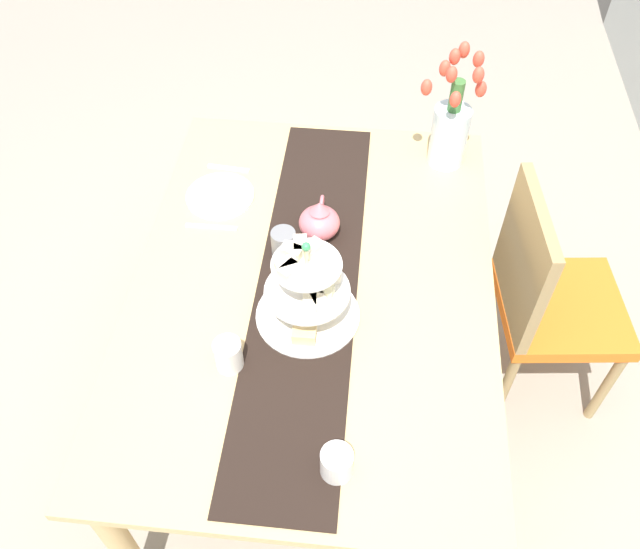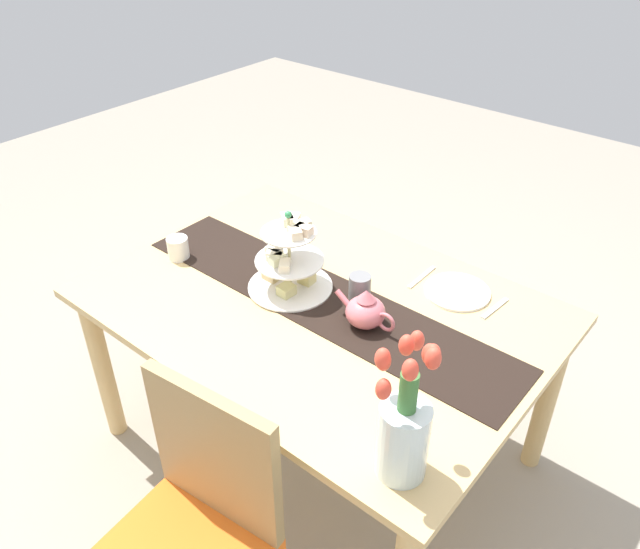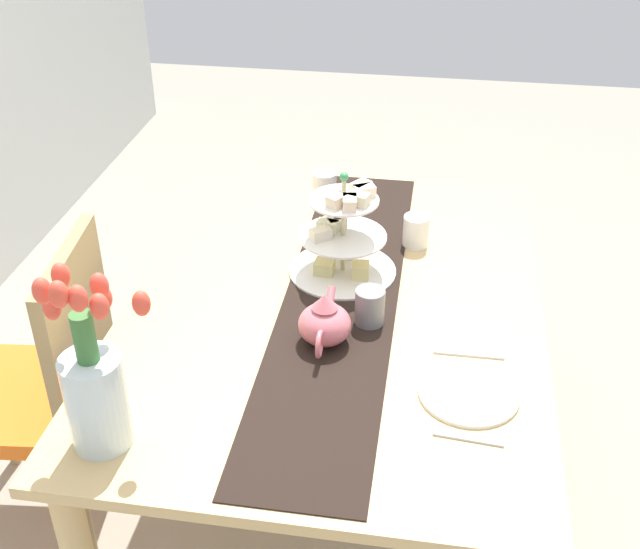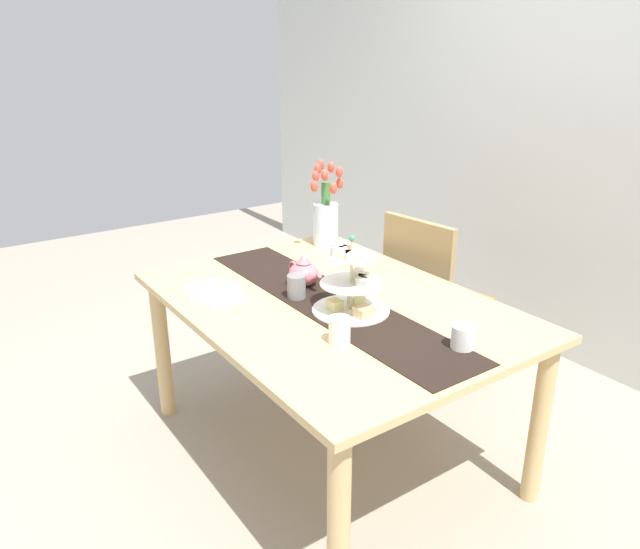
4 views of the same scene
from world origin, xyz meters
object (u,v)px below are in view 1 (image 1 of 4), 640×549
at_px(tiered_cake_stand, 307,294).
at_px(mug_grey, 284,244).
at_px(dinner_plate_left, 220,196).
at_px(knife_left, 211,227).
at_px(cream_jug, 337,463).
at_px(mug_white_text, 228,355).
at_px(tulip_vase, 451,125).
at_px(fork_left, 228,168).
at_px(teapot, 319,221).
at_px(dining_table, 313,301).
at_px(chair_left, 546,296).

height_order(tiered_cake_stand, mug_grey, tiered_cake_stand).
bearing_deg(tiered_cake_stand, dinner_plate_left, -143.38).
height_order(tiered_cake_stand, knife_left, tiered_cake_stand).
distance_m(tiered_cake_stand, cream_jug, 0.47).
bearing_deg(dinner_plate_left, mug_white_text, 13.76).
distance_m(tulip_vase, mug_grey, 0.72).
xyz_separation_m(tulip_vase, mug_white_text, (0.92, -0.60, -0.11)).
distance_m(fork_left, mug_grey, 0.46).
bearing_deg(cream_jug, dinner_plate_left, -152.89).
distance_m(teapot, mug_white_text, 0.55).
xyz_separation_m(mug_grey, mug_white_text, (0.41, -0.09, -0.00)).
bearing_deg(teapot, knife_left, -89.26).
bearing_deg(tulip_vase, dining_table, -33.83).
distance_m(tiered_cake_stand, mug_grey, 0.26).
xyz_separation_m(chair_left, mug_grey, (0.10, -0.87, 0.27)).
bearing_deg(mug_white_text, knife_left, -162.53).
relative_size(cream_jug, mug_white_text, 0.89).
relative_size(tiered_cake_stand, cream_jug, 3.58).
distance_m(cream_jug, fork_left, 1.17).
bearing_deg(teapot, tulip_vase, 135.09).
xyz_separation_m(chair_left, fork_left, (-0.28, -1.12, 0.22)).
bearing_deg(mug_white_text, tulip_vase, 146.98).
xyz_separation_m(tiered_cake_stand, fork_left, (-0.62, -0.35, -0.11)).
distance_m(dinner_plate_left, mug_white_text, 0.67).
distance_m(tiered_cake_stand, tulip_vase, 0.85).
bearing_deg(tulip_vase, tiered_cake_stand, -28.80).
xyz_separation_m(tulip_vase, knife_left, (0.41, -0.76, -0.15)).
height_order(fork_left, mug_white_text, mug_white_text).
bearing_deg(mug_white_text, dinner_plate_left, -166.24).
height_order(tulip_vase, mug_grey, tulip_vase).
bearing_deg(teapot, mug_grey, -45.35).
height_order(dining_table, tiered_cake_stand, tiered_cake_stand).
bearing_deg(dinner_plate_left, tulip_vase, 109.42).
bearing_deg(mug_grey, dining_table, 45.13).
height_order(teapot, fork_left, teapot).
bearing_deg(tulip_vase, chair_left, 42.08).
bearing_deg(knife_left, mug_grey, 69.45).
relative_size(teapot, mug_grey, 2.51).
xyz_separation_m(fork_left, knife_left, (0.29, 0.00, 0.00)).
bearing_deg(tiered_cake_stand, chair_left, 113.48).
distance_m(dining_table, dinner_plate_left, 0.50).
distance_m(tiered_cake_stand, teapot, 0.34).
bearing_deg(tulip_vase, cream_jug, -13.40).
distance_m(chair_left, mug_white_text, 1.13).
bearing_deg(mug_grey, cream_jug, 17.94).
distance_m(chair_left, teapot, 0.82).
bearing_deg(teapot, dining_table, 0.00).
xyz_separation_m(dining_table, cream_jug, (0.59, 0.12, 0.13)).
relative_size(fork_left, mug_grey, 1.58).
height_order(tulip_vase, fork_left, tulip_vase).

